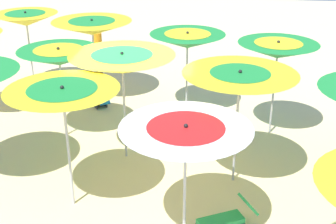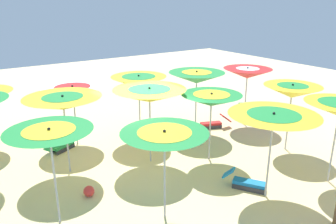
% 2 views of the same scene
% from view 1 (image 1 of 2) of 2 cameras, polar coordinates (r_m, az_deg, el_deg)
% --- Properties ---
extents(ground, '(39.49, 39.49, 0.04)m').
position_cam_1_polar(ground, '(10.87, -3.65, -5.11)').
color(ground, beige).
extents(beach_umbrella_1, '(1.92, 1.92, 2.44)m').
position_cam_1_polar(beach_umbrella_1, '(11.23, 13.57, 7.51)').
color(beach_umbrella_1, '#B2B2B7').
rests_on(beach_umbrella_1, ground).
extents(beach_umbrella_2, '(2.03, 2.03, 2.29)m').
position_cam_1_polar(beach_umbrella_2, '(12.33, 2.45, 8.93)').
color(beach_umbrella_2, '#B2B2B7').
rests_on(beach_umbrella_2, ground).
extents(beach_umbrella_3, '(2.30, 2.30, 2.40)m').
position_cam_1_polar(beach_umbrella_3, '(13.45, -9.47, 10.39)').
color(beach_umbrella_3, '#B2B2B7').
rests_on(beach_umbrella_3, ground).
extents(beach_umbrella_4, '(1.92, 1.92, 2.47)m').
position_cam_1_polar(beach_umbrella_4, '(14.56, -17.35, 11.02)').
color(beach_umbrella_4, '#B2B2B7').
rests_on(beach_umbrella_4, ground).
extents(beach_umbrella_6, '(2.25, 2.25, 2.47)m').
position_cam_1_polar(beach_umbrella_6, '(8.91, 8.94, 3.73)').
color(beach_umbrella_6, '#B2B2B7').
rests_on(beach_umbrella_6, ground).
extents(beach_umbrella_7, '(2.28, 2.28, 2.52)m').
position_cam_1_polar(beach_umbrella_7, '(9.80, -5.73, 6.05)').
color(beach_umbrella_7, '#B2B2B7').
rests_on(beach_umbrella_7, ground).
extents(beach_umbrella_8, '(1.93, 1.93, 2.31)m').
position_cam_1_polar(beach_umbrella_8, '(11.16, -13.50, 6.71)').
color(beach_umbrella_8, '#B2B2B7').
rests_on(beach_umbrella_8, ground).
extents(beach_umbrella_11, '(2.13, 2.13, 2.23)m').
position_cam_1_polar(beach_umbrella_11, '(7.20, 2.22, -3.13)').
color(beach_umbrella_11, '#B2B2B7').
rests_on(beach_umbrella_11, ground).
extents(beach_umbrella_12, '(2.03, 2.03, 2.48)m').
position_cam_1_polar(beach_umbrella_12, '(8.23, -12.98, 1.52)').
color(beach_umbrella_12, '#B2B2B7').
rests_on(beach_umbrella_12, ground).
extents(lounger_1, '(1.15, 0.78, 0.59)m').
position_cam_1_polar(lounger_1, '(8.44, 7.15, -13.19)').
color(lounger_1, '#333338').
rests_on(lounger_1, ground).
extents(lounger_5, '(0.91, 1.18, 0.54)m').
position_cam_1_polar(lounger_5, '(13.49, -8.80, 1.72)').
color(lounger_5, '#333338').
rests_on(lounger_5, ground).
extents(beachgoer_0, '(0.30, 0.30, 1.73)m').
position_cam_1_polar(beachgoer_0, '(15.59, -8.75, 7.63)').
color(beachgoer_0, brown).
rests_on(beachgoer_0, ground).
extents(beach_ball, '(0.30, 0.30, 0.30)m').
position_cam_1_polar(beach_ball, '(11.26, 7.94, -3.24)').
color(beach_ball, red).
rests_on(beach_ball, ground).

